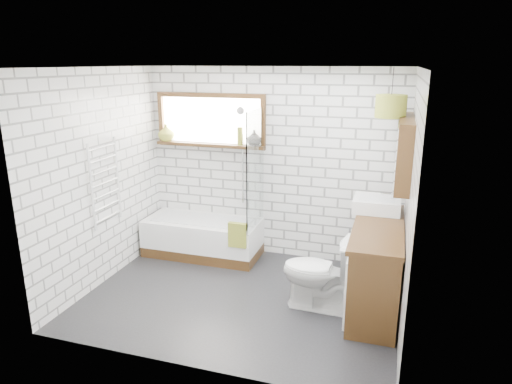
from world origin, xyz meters
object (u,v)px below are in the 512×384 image
(bathtub, at_px, (203,237))
(basin, at_px, (377,204))
(pendant, at_px, (391,106))
(vanity, at_px, (377,265))
(toilet, at_px, (321,272))

(bathtub, relative_size, basin, 2.99)
(basin, height_order, pendant, pendant)
(vanity, height_order, toilet, vanity)
(vanity, xyz_separation_m, basin, (-0.06, 0.48, 0.53))
(toilet, xyz_separation_m, pendant, (0.56, 0.70, 1.69))
(basin, bearing_deg, toilet, -123.70)
(basin, bearing_deg, bathtub, 175.16)
(vanity, bearing_deg, bathtub, 163.96)
(pendant, bearing_deg, toilet, -128.84)
(basin, relative_size, toilet, 0.63)
(basin, distance_m, toilet, 1.07)
(basin, bearing_deg, vanity, -82.81)
(toilet, bearing_deg, basin, 148.51)
(basin, distance_m, pendant, 1.11)
(bathtub, height_order, basin, basin)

